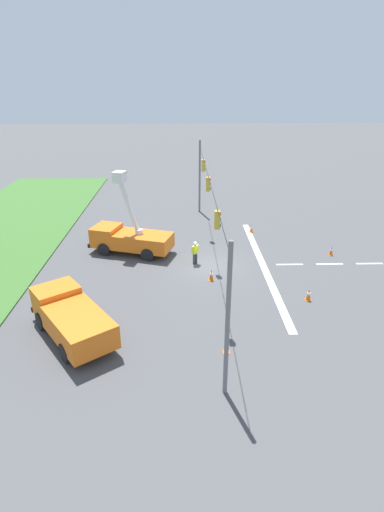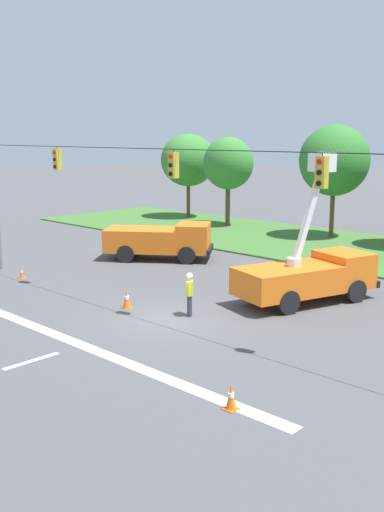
# 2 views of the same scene
# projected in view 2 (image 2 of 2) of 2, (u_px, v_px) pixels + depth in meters

# --- Properties ---
(ground_plane) EXTENTS (200.00, 200.00, 0.00)m
(ground_plane) POSITION_uv_depth(u_px,v_px,m) (169.00, 319.00, 23.57)
(ground_plane) COLOR #4C4C4F
(grass_verge) EXTENTS (56.00, 12.00, 0.10)m
(grass_verge) POSITION_uv_depth(u_px,v_px,m) (381.00, 253.00, 36.34)
(grass_verge) COLOR #3D6B2D
(grass_verge) RESTS_ON ground
(lane_markings) EXTENTS (17.60, 15.25, 0.01)m
(lane_markings) POSITION_uv_depth(u_px,v_px,m) (45.00, 357.00, 19.56)
(lane_markings) COLOR silver
(lane_markings) RESTS_ON ground
(signal_gantry) EXTENTS (26.20, 0.33, 7.20)m
(signal_gantry) POSITION_uv_depth(u_px,v_px,m) (167.00, 207.00, 22.70)
(signal_gantry) COLOR slate
(signal_gantry) RESTS_ON ground
(tree_far_west) EXTENTS (4.75, 4.63, 7.20)m
(tree_far_west) POSITION_uv_depth(u_px,v_px,m) (188.00, 160.00, 50.90)
(tree_far_west) COLOR brown
(tree_far_west) RESTS_ON ground
(tree_west) EXTENTS (4.08, 3.61, 6.96)m
(tree_west) POSITION_uv_depth(u_px,v_px,m) (228.00, 164.00, 46.16)
(tree_west) COLOR brown
(tree_west) RESTS_ON ground
(tree_centre) EXTENTS (4.72, 4.99, 7.82)m
(tree_centre) POSITION_uv_depth(u_px,v_px,m) (334.00, 160.00, 40.87)
(tree_centre) COLOR brown
(tree_centre) RESTS_ON ground
(utility_truck_bucket_lift) EXTENTS (4.19, 6.81, 6.40)m
(utility_truck_bucket_lift) POSITION_uv_depth(u_px,v_px,m) (309.00, 273.00, 25.77)
(utility_truck_bucket_lift) COLOR orange
(utility_truck_bucket_lift) RESTS_ON ground
(utility_truck_support_near) EXTENTS (6.37, 5.59, 2.12)m
(utility_truck_support_near) POSITION_uv_depth(u_px,v_px,m) (160.00, 240.00, 34.60)
(utility_truck_support_near) COLOR orange
(utility_truck_support_near) RESTS_ON ground
(road_worker) EXTENTS (0.44, 0.54, 1.77)m
(road_worker) POSITION_uv_depth(u_px,v_px,m) (190.00, 292.00, 23.78)
(road_worker) COLOR #383842
(road_worker) RESTS_ON ground
(traffic_cone_foreground_left) EXTENTS (0.36, 0.36, 0.72)m
(traffic_cone_foreground_left) POSITION_uv_depth(u_px,v_px,m) (231.00, 397.00, 15.74)
(traffic_cone_foreground_left) COLOR orange
(traffic_cone_foreground_left) RESTS_ON ground
(traffic_cone_mid_left) EXTENTS (0.36, 0.36, 0.60)m
(traffic_cone_mid_left) POSITION_uv_depth(u_px,v_px,m) (22.00, 273.00, 30.17)
(traffic_cone_mid_left) COLOR orange
(traffic_cone_mid_left) RESTS_ON ground
(traffic_cone_near_bucket) EXTENTS (0.36, 0.36, 0.81)m
(traffic_cone_near_bucket) POSITION_uv_depth(u_px,v_px,m) (127.00, 299.00, 24.96)
(traffic_cone_near_bucket) COLOR orange
(traffic_cone_near_bucket) RESTS_ON ground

